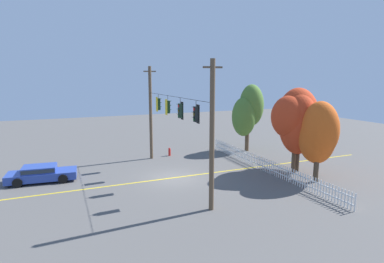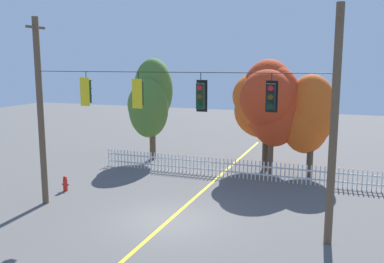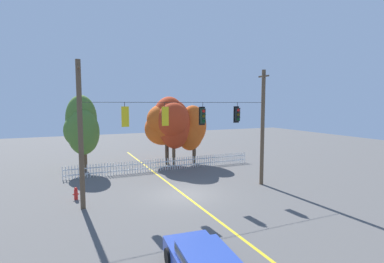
{
  "view_description": "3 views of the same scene",
  "coord_description": "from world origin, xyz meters",
  "px_view_note": "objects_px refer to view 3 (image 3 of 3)",
  "views": [
    {
      "loc": [
        21.05,
        -7.47,
        7.29
      ],
      "look_at": [
        1.33,
        0.86,
        3.61
      ],
      "focal_mm": 29.5,
      "sensor_mm": 36.0,
      "label": 1
    },
    {
      "loc": [
        6.46,
        -14.74,
        6.31
      ],
      "look_at": [
        0.71,
        0.77,
        3.58
      ],
      "focal_mm": 38.96,
      "sensor_mm": 36.0,
      "label": 2
    },
    {
      "loc": [
        -6.96,
        -17.05,
        5.91
      ],
      "look_at": [
        0.76,
        0.42,
        4.06
      ],
      "focal_mm": 27.3,
      "sensor_mm": 36.0,
      "label": 3
    }
  ],
  "objects_px": {
    "autumn_oak_far_east": "(172,122)",
    "autumn_maple_far_west": "(191,129)",
    "autumn_maple_mid": "(166,124)",
    "fire_hydrant": "(76,193)",
    "traffic_signal_northbound_secondary": "(237,114)",
    "autumn_maple_near_fence": "(82,127)",
    "traffic_signal_eastbound_side": "(203,116)",
    "traffic_signal_northbound_primary": "(125,117)",
    "traffic_signal_southbound_primary": "(165,116)"
  },
  "relations": [
    {
      "from": "autumn_maple_near_fence",
      "to": "autumn_oak_far_east",
      "type": "height_order",
      "value": "autumn_maple_near_fence"
    },
    {
      "from": "autumn_maple_mid",
      "to": "autumn_oak_far_east",
      "type": "relative_size",
      "value": 0.91
    },
    {
      "from": "autumn_maple_near_fence",
      "to": "fire_hydrant",
      "type": "relative_size",
      "value": 8.64
    },
    {
      "from": "traffic_signal_southbound_primary",
      "to": "fire_hydrant",
      "type": "bearing_deg",
      "value": 160.39
    },
    {
      "from": "fire_hydrant",
      "to": "traffic_signal_eastbound_side",
      "type": "bearing_deg",
      "value": -13.19
    },
    {
      "from": "autumn_oak_far_east",
      "to": "traffic_signal_southbound_primary",
      "type": "bearing_deg",
      "value": -112.65
    },
    {
      "from": "autumn_oak_far_east",
      "to": "fire_hydrant",
      "type": "height_order",
      "value": "autumn_oak_far_east"
    },
    {
      "from": "autumn_maple_mid",
      "to": "fire_hydrant",
      "type": "height_order",
      "value": "autumn_maple_mid"
    },
    {
      "from": "traffic_signal_eastbound_side",
      "to": "autumn_maple_near_fence",
      "type": "height_order",
      "value": "autumn_maple_near_fence"
    },
    {
      "from": "traffic_signal_eastbound_side",
      "to": "autumn_maple_mid",
      "type": "xyz_separation_m",
      "value": [
        0.69,
        9.49,
        -1.12
      ]
    },
    {
      "from": "traffic_signal_northbound_primary",
      "to": "traffic_signal_northbound_secondary",
      "type": "xyz_separation_m",
      "value": [
        7.66,
        0.02,
        -0.0
      ]
    },
    {
      "from": "traffic_signal_eastbound_side",
      "to": "autumn_oak_far_east",
      "type": "bearing_deg",
      "value": 82.92
    },
    {
      "from": "traffic_signal_northbound_primary",
      "to": "traffic_signal_eastbound_side",
      "type": "relative_size",
      "value": 0.96
    },
    {
      "from": "autumn_maple_far_west",
      "to": "fire_hydrant",
      "type": "distance_m",
      "value": 13.49
    },
    {
      "from": "autumn_oak_far_east",
      "to": "autumn_maple_far_west",
      "type": "xyz_separation_m",
      "value": [
        2.09,
        0.22,
        -0.74
      ]
    },
    {
      "from": "traffic_signal_northbound_primary",
      "to": "traffic_signal_southbound_primary",
      "type": "height_order",
      "value": "same"
    },
    {
      "from": "autumn_maple_far_west",
      "to": "traffic_signal_eastbound_side",
      "type": "bearing_deg",
      "value": -109.33
    },
    {
      "from": "traffic_signal_northbound_primary",
      "to": "traffic_signal_southbound_primary",
      "type": "xyz_separation_m",
      "value": [
        2.43,
        0.0,
        -0.02
      ]
    },
    {
      "from": "traffic_signal_northbound_primary",
      "to": "autumn_maple_far_west",
      "type": "bearing_deg",
      "value": 47.91
    },
    {
      "from": "traffic_signal_southbound_primary",
      "to": "autumn_maple_mid",
      "type": "relative_size",
      "value": 0.24
    },
    {
      "from": "autumn_maple_mid",
      "to": "autumn_oak_far_east",
      "type": "xyz_separation_m",
      "value": [
        0.41,
        -0.63,
        0.2
      ]
    },
    {
      "from": "autumn_maple_far_west",
      "to": "autumn_maple_near_fence",
      "type": "bearing_deg",
      "value": 176.46
    },
    {
      "from": "autumn_maple_near_fence",
      "to": "fire_hydrant",
      "type": "xyz_separation_m",
      "value": [
        -0.89,
        -7.88,
        -3.53
      ]
    },
    {
      "from": "traffic_signal_northbound_secondary",
      "to": "autumn_maple_mid",
      "type": "relative_size",
      "value": 0.23
    },
    {
      "from": "traffic_signal_northbound_primary",
      "to": "autumn_maple_mid",
      "type": "bearing_deg",
      "value": 58.96
    },
    {
      "from": "traffic_signal_eastbound_side",
      "to": "traffic_signal_northbound_primary",
      "type": "bearing_deg",
      "value": -179.78
    },
    {
      "from": "autumn_maple_near_fence",
      "to": "autumn_maple_mid",
      "type": "bearing_deg",
      "value": -1.6
    },
    {
      "from": "traffic_signal_northbound_secondary",
      "to": "autumn_oak_far_east",
      "type": "height_order",
      "value": "autumn_oak_far_east"
    },
    {
      "from": "autumn_maple_mid",
      "to": "fire_hydrant",
      "type": "distance_m",
      "value": 11.97
    },
    {
      "from": "autumn_maple_mid",
      "to": "autumn_maple_far_west",
      "type": "bearing_deg",
      "value": -9.35
    },
    {
      "from": "autumn_maple_near_fence",
      "to": "autumn_maple_mid",
      "type": "xyz_separation_m",
      "value": [
        7.57,
        -0.21,
        0.06
      ]
    },
    {
      "from": "traffic_signal_eastbound_side",
      "to": "autumn_oak_far_east",
      "type": "distance_m",
      "value": 8.98
    },
    {
      "from": "traffic_signal_eastbound_side",
      "to": "autumn_maple_near_fence",
      "type": "relative_size",
      "value": 0.22
    },
    {
      "from": "traffic_signal_northbound_secondary",
      "to": "autumn_maple_mid",
      "type": "xyz_separation_m",
      "value": [
        -1.94,
        9.49,
        -1.17
      ]
    },
    {
      "from": "traffic_signal_northbound_secondary",
      "to": "autumn_oak_far_east",
      "type": "relative_size",
      "value": 0.21
    },
    {
      "from": "traffic_signal_eastbound_side",
      "to": "autumn_maple_mid",
      "type": "relative_size",
      "value": 0.25
    },
    {
      "from": "traffic_signal_northbound_primary",
      "to": "fire_hydrant",
      "type": "relative_size",
      "value": 1.85
    },
    {
      "from": "traffic_signal_northbound_secondary",
      "to": "autumn_maple_near_fence",
      "type": "relative_size",
      "value": 0.21
    },
    {
      "from": "traffic_signal_southbound_primary",
      "to": "autumn_maple_near_fence",
      "type": "height_order",
      "value": "autumn_maple_near_fence"
    },
    {
      "from": "traffic_signal_northbound_primary",
      "to": "traffic_signal_northbound_secondary",
      "type": "distance_m",
      "value": 7.66
    },
    {
      "from": "autumn_maple_mid",
      "to": "autumn_oak_far_east",
      "type": "bearing_deg",
      "value": -56.74
    },
    {
      "from": "autumn_maple_near_fence",
      "to": "autumn_oak_far_east",
      "type": "bearing_deg",
      "value": -5.99
    },
    {
      "from": "autumn_maple_far_west",
      "to": "traffic_signal_southbound_primary",
      "type": "bearing_deg",
      "value": -122.48
    },
    {
      "from": "traffic_signal_eastbound_side",
      "to": "autumn_oak_far_east",
      "type": "relative_size",
      "value": 0.23
    },
    {
      "from": "traffic_signal_northbound_primary",
      "to": "autumn_maple_near_fence",
      "type": "xyz_separation_m",
      "value": [
        -1.85,
        9.72,
        -1.23
      ]
    },
    {
      "from": "fire_hydrant",
      "to": "traffic_signal_northbound_secondary",
      "type": "bearing_deg",
      "value": -9.93
    },
    {
      "from": "traffic_signal_northbound_primary",
      "to": "autumn_oak_far_east",
      "type": "bearing_deg",
      "value": 55.38
    },
    {
      "from": "traffic_signal_northbound_primary",
      "to": "traffic_signal_eastbound_side",
      "type": "bearing_deg",
      "value": 0.22
    },
    {
      "from": "fire_hydrant",
      "to": "autumn_maple_near_fence",
      "type": "bearing_deg",
      "value": 83.57
    },
    {
      "from": "autumn_maple_mid",
      "to": "fire_hydrant",
      "type": "bearing_deg",
      "value": -137.82
    }
  ]
}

